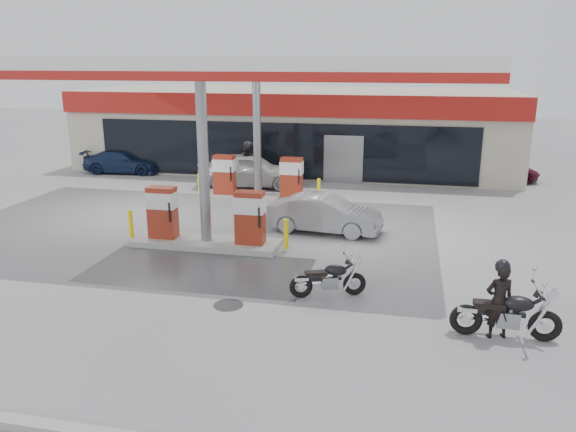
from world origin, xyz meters
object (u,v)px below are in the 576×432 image
(pump_island_far, at_px, (258,183))
(sedan_white, at_px, (249,170))
(hatchback_silver, at_px, (324,214))
(biker_main, at_px, (499,301))
(biker_walking, at_px, (248,166))
(parked_car_right, at_px, (497,170))
(parked_car_left, at_px, (123,162))
(pump_island_near, at_px, (206,224))
(attendant, at_px, (249,163))
(parked_motorcycle, at_px, (329,280))
(main_motorcycle, at_px, (508,315))

(pump_island_far, distance_m, sedan_white, 2.41)
(sedan_white, xyz_separation_m, hatchback_silver, (4.30, -6.00, -0.16))
(pump_island_far, relative_size, biker_main, 3.22)
(biker_walking, bearing_deg, pump_island_far, -102.04)
(pump_island_far, relative_size, parked_car_right, 1.35)
(parked_car_left, relative_size, biker_walking, 2.07)
(biker_main, xyz_separation_m, sedan_white, (-8.86, 12.51, -0.03))
(pump_island_near, height_order, biker_main, pump_island_near)
(sedan_white, bearing_deg, biker_walking, 81.25)
(attendant, height_order, parked_car_right, attendant)
(parked_motorcycle, bearing_deg, biker_main, -39.84)
(parked_motorcycle, bearing_deg, hatchback_silver, 80.08)
(hatchback_silver, relative_size, biker_walking, 1.98)
(parked_car_right, distance_m, biker_walking, 11.68)
(main_motorcycle, relative_size, parked_motorcycle, 1.22)
(main_motorcycle, xyz_separation_m, sedan_white, (-9.06, 12.50, 0.27))
(sedan_white, xyz_separation_m, parked_car_right, (10.99, 3.80, -0.24))
(main_motorcycle, height_order, attendant, attendant)
(biker_main, relative_size, sedan_white, 0.35)
(pump_island_far, relative_size, sedan_white, 1.13)
(hatchback_silver, bearing_deg, sedan_white, 41.76)
(sedan_white, height_order, parked_car_left, sedan_white)
(pump_island_far, xyz_separation_m, sedan_white, (-0.99, 2.20, 0.06))
(parked_car_right, bearing_deg, main_motorcycle, 169.96)
(pump_island_far, xyz_separation_m, parked_car_right, (10.00, 6.00, -0.18))
(biker_main, xyz_separation_m, hatchback_silver, (-4.56, 6.51, -0.19))
(hatchback_silver, bearing_deg, biker_main, -138.82)
(biker_walking, bearing_deg, biker_main, -91.77)
(pump_island_near, height_order, biker_walking, biker_walking)
(attendant, bearing_deg, parked_motorcycle, -171.52)
(parked_car_left, bearing_deg, parked_car_right, -88.99)
(main_motorcycle, distance_m, hatchback_silver, 8.06)
(main_motorcycle, height_order, biker_main, biker_main)
(hatchback_silver, distance_m, parked_car_right, 11.87)
(parked_car_left, bearing_deg, biker_main, -137.14)
(sedan_white, height_order, parked_car_right, sedan_white)
(sedan_white, xyz_separation_m, attendant, (-0.20, 0.60, 0.21))
(pump_island_near, bearing_deg, parked_car_left, 129.03)
(attendant, bearing_deg, pump_island_far, -173.17)
(sedan_white, distance_m, attendant, 0.67)
(parked_motorcycle, height_order, parked_car_left, parked_car_left)
(parked_motorcycle, xyz_separation_m, biker_walking, (-5.26, 11.18, 0.52))
(parked_motorcycle, height_order, biker_walking, biker_walking)
(biker_main, relative_size, parked_car_right, 0.42)
(pump_island_near, relative_size, parked_car_right, 1.35)
(parked_car_right, bearing_deg, biker_main, 169.28)
(hatchback_silver, bearing_deg, main_motorcycle, -137.63)
(pump_island_far, bearing_deg, pump_island_near, -90.00)
(attendant, xyz_separation_m, hatchback_silver, (4.50, -6.60, -0.37))
(pump_island_far, relative_size, hatchback_silver, 1.38)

